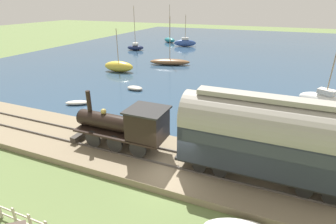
{
  "coord_description": "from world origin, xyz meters",
  "views": [
    {
      "loc": [
        -11.18,
        -4.47,
        9.25
      ],
      "look_at": [
        3.76,
        1.8,
        2.33
      ],
      "focal_mm": 28.0,
      "sensor_mm": 36.0,
      "label": 1
    }
  ],
  "objects_px": {
    "sailboat_blue": "(185,43)",
    "sailboat_brown": "(170,62)",
    "passenger_coach": "(267,136)",
    "sailboat_white": "(324,101)",
    "sailboat_navy": "(135,47)",
    "rowboat_near_shore": "(270,120)",
    "sailboat_yellow": "(119,66)",
    "sailboat_teal": "(170,40)",
    "rowboat_far_out": "(333,141)",
    "rowboat_off_pier": "(135,88)",
    "steam_locomotive": "(129,124)",
    "rowboat_mid_harbor": "(77,103)"
  },
  "relations": [
    {
      "from": "steam_locomotive",
      "to": "rowboat_off_pier",
      "type": "distance_m",
      "value": 13.63
    },
    {
      "from": "sailboat_white",
      "to": "sailboat_teal",
      "type": "bearing_deg",
      "value": 70.25
    },
    {
      "from": "sailboat_white",
      "to": "sailboat_teal",
      "type": "relative_size",
      "value": 1.07
    },
    {
      "from": "rowboat_near_shore",
      "to": "rowboat_off_pier",
      "type": "bearing_deg",
      "value": 123.63
    },
    {
      "from": "rowboat_off_pier",
      "to": "sailboat_teal",
      "type": "bearing_deg",
      "value": 19.69
    },
    {
      "from": "sailboat_blue",
      "to": "sailboat_teal",
      "type": "xyz_separation_m",
      "value": [
        4.08,
        5.35,
        -0.18
      ]
    },
    {
      "from": "sailboat_white",
      "to": "rowboat_near_shore",
      "type": "height_order",
      "value": "sailboat_white"
    },
    {
      "from": "sailboat_blue",
      "to": "rowboat_near_shore",
      "type": "distance_m",
      "value": 39.05
    },
    {
      "from": "rowboat_far_out",
      "to": "rowboat_near_shore",
      "type": "bearing_deg",
      "value": 23.83
    },
    {
      "from": "sailboat_navy",
      "to": "sailboat_brown",
      "type": "bearing_deg",
      "value": -147.28
    },
    {
      "from": "passenger_coach",
      "to": "sailboat_teal",
      "type": "relative_size",
      "value": 1.07
    },
    {
      "from": "rowboat_off_pier",
      "to": "sailboat_navy",
      "type": "bearing_deg",
      "value": 32.47
    },
    {
      "from": "passenger_coach",
      "to": "steam_locomotive",
      "type": "bearing_deg",
      "value": 90.0
    },
    {
      "from": "sailboat_yellow",
      "to": "rowboat_near_shore",
      "type": "bearing_deg",
      "value": -120.26
    },
    {
      "from": "sailboat_yellow",
      "to": "rowboat_off_pier",
      "type": "height_order",
      "value": "sailboat_yellow"
    },
    {
      "from": "rowboat_far_out",
      "to": "sailboat_blue",
      "type": "bearing_deg",
      "value": -7.7
    },
    {
      "from": "sailboat_yellow",
      "to": "rowboat_near_shore",
      "type": "distance_m",
      "value": 22.68
    },
    {
      "from": "sailboat_white",
      "to": "rowboat_off_pier",
      "type": "relative_size",
      "value": 4.63
    },
    {
      "from": "steam_locomotive",
      "to": "sailboat_white",
      "type": "height_order",
      "value": "sailboat_white"
    },
    {
      "from": "sailboat_brown",
      "to": "rowboat_near_shore",
      "type": "height_order",
      "value": "sailboat_brown"
    },
    {
      "from": "passenger_coach",
      "to": "sailboat_white",
      "type": "height_order",
      "value": "sailboat_white"
    },
    {
      "from": "sailboat_yellow",
      "to": "rowboat_far_out",
      "type": "distance_m",
      "value": 27.36
    },
    {
      "from": "steam_locomotive",
      "to": "rowboat_near_shore",
      "type": "xyz_separation_m",
      "value": [
        8.72,
        -8.11,
        -1.96
      ]
    },
    {
      "from": "steam_locomotive",
      "to": "rowboat_off_pier",
      "type": "xyz_separation_m",
      "value": [
        11.88,
        6.38,
        -1.97
      ]
    },
    {
      "from": "sailboat_blue",
      "to": "sailboat_yellow",
      "type": "xyz_separation_m",
      "value": [
        -24.43,
        1.25,
        -0.03
      ]
    },
    {
      "from": "rowboat_near_shore",
      "to": "rowboat_mid_harbor",
      "type": "bearing_deg",
      "value": 145.53
    },
    {
      "from": "sailboat_teal",
      "to": "rowboat_off_pier",
      "type": "distance_m",
      "value": 36.3
    },
    {
      "from": "sailboat_white",
      "to": "rowboat_near_shore",
      "type": "distance_m",
      "value": 6.5
    },
    {
      "from": "sailboat_navy",
      "to": "rowboat_near_shore",
      "type": "relative_size",
      "value": 3.92
    },
    {
      "from": "sailboat_teal",
      "to": "rowboat_near_shore",
      "type": "xyz_separation_m",
      "value": [
        -37.99,
        -24.69,
        -0.38
      ]
    },
    {
      "from": "sailboat_navy",
      "to": "rowboat_mid_harbor",
      "type": "height_order",
      "value": "sailboat_navy"
    },
    {
      "from": "sailboat_white",
      "to": "sailboat_brown",
      "type": "bearing_deg",
      "value": 89.46
    },
    {
      "from": "sailboat_blue",
      "to": "sailboat_brown",
      "type": "relative_size",
      "value": 0.92
    },
    {
      "from": "rowboat_near_shore",
      "to": "rowboat_mid_harbor",
      "type": "height_order",
      "value": "rowboat_near_shore"
    },
    {
      "from": "passenger_coach",
      "to": "sailboat_blue",
      "type": "distance_m",
      "value": 46.81
    },
    {
      "from": "sailboat_brown",
      "to": "sailboat_navy",
      "type": "bearing_deg",
      "value": 33.76
    },
    {
      "from": "sailboat_yellow",
      "to": "sailboat_brown",
      "type": "relative_size",
      "value": 0.82
    },
    {
      "from": "sailboat_blue",
      "to": "rowboat_far_out",
      "type": "xyz_separation_m",
      "value": [
        -35.9,
        -23.58,
        -0.61
      ]
    },
    {
      "from": "sailboat_yellow",
      "to": "rowboat_far_out",
      "type": "relative_size",
      "value": 2.52
    },
    {
      "from": "sailboat_blue",
      "to": "rowboat_near_shore",
      "type": "bearing_deg",
      "value": -169.76
    },
    {
      "from": "passenger_coach",
      "to": "rowboat_mid_harbor",
      "type": "xyz_separation_m",
      "value": [
        5.79,
        17.22,
        -2.83
      ]
    },
    {
      "from": "sailboat_blue",
      "to": "rowboat_far_out",
      "type": "height_order",
      "value": "sailboat_blue"
    },
    {
      "from": "passenger_coach",
      "to": "sailboat_navy",
      "type": "bearing_deg",
      "value": 38.04
    },
    {
      "from": "passenger_coach",
      "to": "sailboat_white",
      "type": "relative_size",
      "value": 1.0
    },
    {
      "from": "sailboat_yellow",
      "to": "rowboat_mid_harbor",
      "type": "distance_m",
      "value": 12.84
    },
    {
      "from": "sailboat_navy",
      "to": "sailboat_yellow",
      "type": "relative_size",
      "value": 1.43
    },
    {
      "from": "sailboat_white",
      "to": "rowboat_off_pier",
      "type": "distance_m",
      "value": 18.86
    },
    {
      "from": "sailboat_navy",
      "to": "rowboat_far_out",
      "type": "distance_m",
      "value": 41.69
    },
    {
      "from": "sailboat_blue",
      "to": "sailboat_white",
      "type": "distance_m",
      "value": 37.47
    },
    {
      "from": "passenger_coach",
      "to": "sailboat_blue",
      "type": "bearing_deg",
      "value": 24.26
    }
  ]
}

